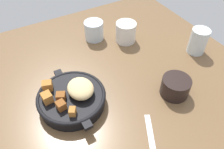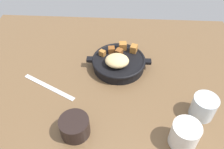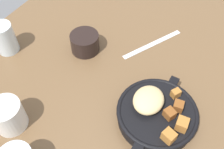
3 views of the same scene
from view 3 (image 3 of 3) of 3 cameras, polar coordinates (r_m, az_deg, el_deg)
The scene contains 6 objects.
ground_plane at distance 76.42cm, azimuth 1.68°, elevation -2.55°, with size 112.82×100.91×2.40cm, color brown.
cast_iron_skillet at distance 67.62cm, azimuth 9.74°, elevation -8.30°, with size 25.00×20.74×7.89cm.
butter_knife at distance 86.96cm, azimuth 8.90°, elevation 6.65°, with size 22.92×1.60×0.36cm, color silver.
ceramic_mug_white at distance 69.85cm, azimuth -21.88°, elevation -8.39°, with size 8.11×8.11×8.13cm, color silver.
water_glass_tall at distance 87.57cm, azimuth -22.53°, elevation 7.37°, with size 6.65×6.65×9.80cm, color silver.
coffee_mug_dark at distance 82.73cm, azimuth -5.98°, elevation 6.99°, with size 9.01×9.01×6.09cm, color black.
Camera 3 is at (-40.14, -20.61, 60.47)cm, focal length 41.59 mm.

